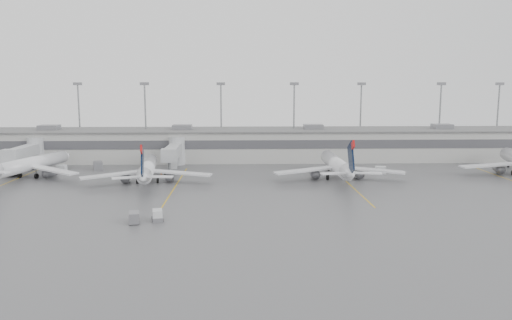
{
  "coord_description": "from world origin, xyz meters",
  "views": [
    {
      "loc": [
        -4.52,
        -74.83,
        20.0
      ],
      "look_at": [
        -1.42,
        24.0,
        5.0
      ],
      "focal_mm": 35.0,
      "sensor_mm": 36.0,
      "label": 1
    }
  ],
  "objects_px": {
    "jet_mid_left": "(147,169)",
    "baggage_tug": "(158,216)",
    "jet_mid_right": "(338,165)",
    "jet_far_left": "(29,164)"
  },
  "relations": [
    {
      "from": "jet_mid_right",
      "to": "jet_far_left",
      "type": "bearing_deg",
      "value": 176.55
    },
    {
      "from": "jet_mid_left",
      "to": "jet_mid_right",
      "type": "distance_m",
      "value": 39.71
    },
    {
      "from": "baggage_tug",
      "to": "jet_mid_right",
      "type": "bearing_deg",
      "value": 32.36
    },
    {
      "from": "jet_mid_left",
      "to": "jet_mid_right",
      "type": "xyz_separation_m",
      "value": [
        39.63,
        2.52,
        0.16
      ]
    },
    {
      "from": "jet_mid_left",
      "to": "baggage_tug",
      "type": "height_order",
      "value": "jet_mid_left"
    },
    {
      "from": "jet_far_left",
      "to": "baggage_tug",
      "type": "relative_size",
      "value": 10.38
    },
    {
      "from": "jet_mid_right",
      "to": "baggage_tug",
      "type": "height_order",
      "value": "jet_mid_right"
    },
    {
      "from": "jet_far_left",
      "to": "jet_mid_left",
      "type": "bearing_deg",
      "value": 0.87
    },
    {
      "from": "jet_mid_left",
      "to": "jet_mid_right",
      "type": "height_order",
      "value": "jet_mid_right"
    },
    {
      "from": "jet_far_left",
      "to": "jet_mid_left",
      "type": "relative_size",
      "value": 1.0
    }
  ]
}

